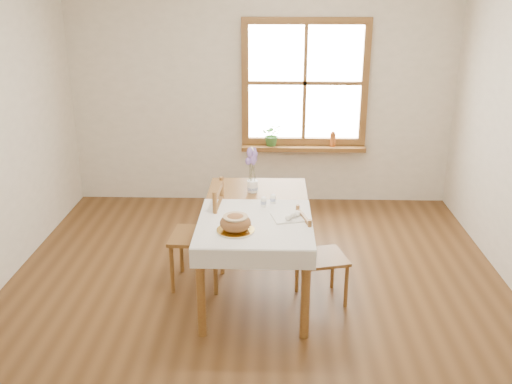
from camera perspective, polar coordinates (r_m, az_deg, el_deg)
ground at (r=4.87m, az=-0.11°, el=-11.22°), size 5.00×5.00×0.00m
room_walls at (r=4.24m, az=-0.12°, el=8.86°), size 4.60×5.10×2.65m
window at (r=6.72m, az=4.90°, el=10.82°), size 1.46×0.08×1.46m
window_sill at (r=6.82m, az=4.74°, el=4.42°), size 1.46×0.20×0.05m
dining_table at (r=4.84m, az=-0.00°, el=-2.61°), size 0.90×1.60×0.75m
table_linen at (r=4.52m, az=-0.12°, el=-3.06°), size 0.91×0.99×0.01m
chair_left at (r=5.02m, az=-5.95°, el=-4.25°), size 0.49×0.47×0.95m
chair_right at (r=4.79m, az=6.62°, el=-6.37°), size 0.48×0.47×0.81m
bread_plate at (r=4.35m, az=-2.06°, el=-3.85°), size 0.33×0.33×0.02m
bread_loaf at (r=4.33m, az=-2.07°, el=-2.96°), size 0.24×0.24×0.13m
egg_napkin at (r=4.60m, az=3.44°, el=-2.50°), size 0.33×0.30×0.01m
eggs at (r=4.59m, az=3.44°, el=-2.15°), size 0.26×0.24×0.05m
salt_shaker at (r=4.81m, az=0.76°, el=-0.97°), size 0.06×0.06×0.09m
pepper_shaker at (r=4.87m, az=1.71°, el=-0.67°), size 0.05×0.05×0.09m
flower_vase at (r=5.15m, az=-0.35°, el=0.49°), size 0.12×0.12×0.10m
lavender_bouquet at (r=5.09m, az=-0.35°, el=2.71°), size 0.17×0.17×0.31m
potted_plant at (r=6.78m, az=1.63°, el=5.49°), size 0.25×0.27×0.20m
amber_bottle at (r=6.82m, az=7.69°, el=5.30°), size 0.08×0.08×0.18m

